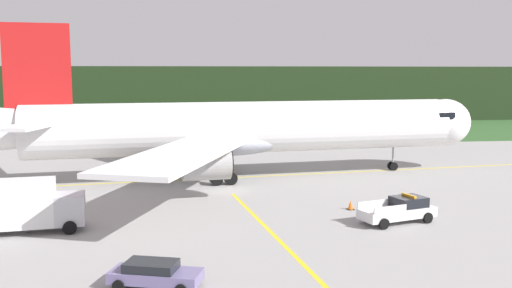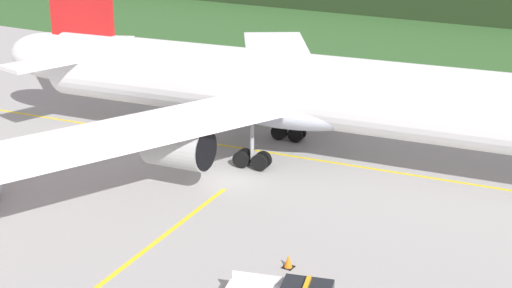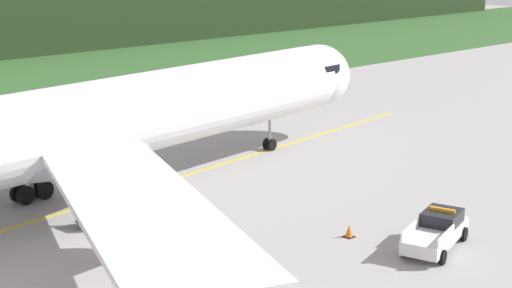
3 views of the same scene
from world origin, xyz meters
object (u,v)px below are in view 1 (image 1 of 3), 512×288
airliner (239,129)px  apron_cone (351,205)px  staff_car (155,273)px  catering_truck (23,205)px  ops_pickup_truck (400,210)px

airliner → apron_cone: 16.90m
airliner → apron_cone: bearing=-63.5°
staff_car → airliner: bearing=76.4°
catering_truck → apron_cone: catering_truck is taller
airliner → staff_car: 29.98m
ops_pickup_truck → apron_cone: size_ratio=8.42×
airliner → catering_truck: (-16.07, -18.05, -3.05)m
airliner → catering_truck: airliner is taller
airliner → staff_car: airliner is taller
apron_cone → airliner: bearing=116.5°
ops_pickup_truck → catering_truck: 25.69m
staff_car → apron_cone: 20.16m
apron_cone → staff_car: bearing=-134.9°
airliner → ops_pickup_truck: 21.36m
staff_car → apron_cone: (14.23, 14.28, -0.36)m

